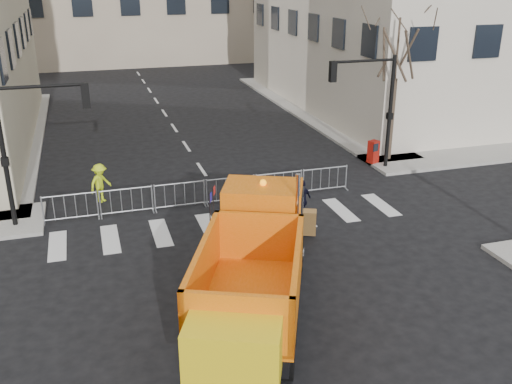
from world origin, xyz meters
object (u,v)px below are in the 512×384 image
object	(u,v)px
worker	(100,183)
cop_b	(257,225)
cop_a	(273,215)
newspaper_box	(373,152)
cop_c	(302,201)
plow_truck	(255,263)

from	to	relation	value
worker	cop_b	bearing A→B (deg)	-90.26
cop_a	newspaper_box	distance (m)	9.80
cop_a	worker	distance (m)	7.65
cop_a	cop_c	size ratio (longest dim) A/B	1.19
cop_a	cop_b	size ratio (longest dim) A/B	1.07
cop_b	cop_a	bearing A→B (deg)	-149.58
newspaper_box	plow_truck	bearing A→B (deg)	-152.45
plow_truck	cop_c	xyz separation A→B (m)	(3.57, 5.63, -0.83)
cop_b	plow_truck	bearing A→B (deg)	71.10
worker	plow_truck	bearing A→B (deg)	-110.10
worker	newspaper_box	bearing A→B (deg)	-35.20
cop_b	newspaper_box	xyz separation A→B (m)	(8.08, 6.96, -0.24)
cop_c	newspaper_box	world-z (taller)	cop_c
cop_b	newspaper_box	size ratio (longest dim) A/B	1.71
plow_truck	newspaper_box	xyz separation A→B (m)	(9.32, 10.81, -0.97)
cop_b	newspaper_box	distance (m)	10.67
plow_truck	worker	world-z (taller)	plow_truck
plow_truck	cop_b	xyz separation A→B (m)	(1.24, 3.85, -0.73)
cop_c	cop_b	bearing A→B (deg)	7.38
cop_a	newspaper_box	size ratio (longest dim) A/B	1.83
cop_a	worker	size ratio (longest dim) A/B	1.25
plow_truck	worker	size ratio (longest dim) A/B	6.17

